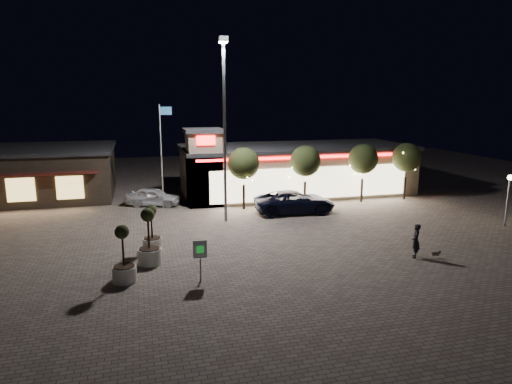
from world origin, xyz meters
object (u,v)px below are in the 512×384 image
object	(u,v)px
pickup_truck	(295,202)
white_sedan	(153,197)
valet_sign	(200,253)
planter_mid	(124,265)
planter_left	(152,237)
pedestrian	(416,241)

from	to	relation	value
pickup_truck	white_sedan	size ratio (longest dim) A/B	1.42
pickup_truck	valet_sign	world-z (taller)	valet_sign
white_sedan	planter_mid	size ratio (longest dim) A/B	1.54
planter_left	white_sedan	bearing A→B (deg)	87.45
white_sedan	pickup_truck	bearing A→B (deg)	-97.87
planter_mid	valet_sign	size ratio (longest dim) A/B	1.40
white_sedan	planter_left	bearing A→B (deg)	-164.05
pickup_truck	pedestrian	xyz separation A→B (m)	(3.05, -10.88, 0.09)
planter_mid	pedestrian	bearing A→B (deg)	-1.94
pickup_truck	planter_mid	size ratio (longest dim) A/B	2.18
pedestrian	valet_sign	size ratio (longest dim) A/B	0.94
valet_sign	white_sedan	bearing A→B (deg)	95.44
white_sedan	planter_left	world-z (taller)	planter_left
pedestrian	planter_left	distance (m)	14.50
planter_left	pickup_truck	bearing A→B (deg)	29.92
pickup_truck	pedestrian	bearing A→B (deg)	-161.80
pickup_truck	white_sedan	world-z (taller)	pickup_truck
planter_left	planter_mid	distance (m)	4.47
pedestrian	planter_left	xyz separation A→B (m)	(-13.70, 4.75, -0.11)
pickup_truck	planter_left	world-z (taller)	planter_left
planter_left	valet_sign	size ratio (longest dim) A/B	1.34
pickup_truck	valet_sign	xyz separation A→B (m)	(-8.62, -11.11, 0.55)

